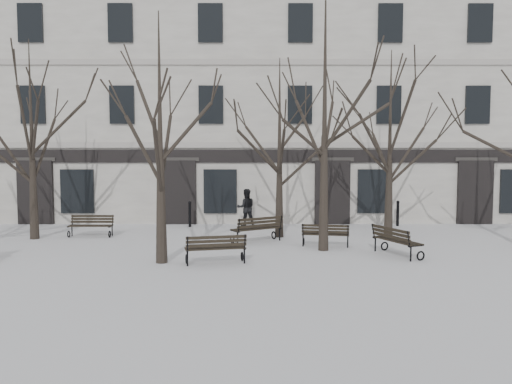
{
  "coord_description": "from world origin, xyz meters",
  "views": [
    {
      "loc": [
        -0.01,
        -14.66,
        3.07
      ],
      "look_at": [
        0.02,
        3.0,
        1.82
      ],
      "focal_mm": 35.0,
      "sensor_mm": 36.0,
      "label": 1
    }
  ],
  "objects_px": {
    "bench_2": "(325,234)",
    "bench_1": "(216,248)",
    "tree_2": "(325,78)",
    "bench_5": "(395,240)",
    "bench_3": "(91,225)",
    "bench_4": "(257,228)",
    "tree_1": "(160,107)"
  },
  "relations": [
    {
      "from": "bench_5",
      "to": "bench_4",
      "type": "bearing_deg",
      "value": 37.87
    },
    {
      "from": "bench_1",
      "to": "bench_4",
      "type": "xyz_separation_m",
      "value": [
        1.21,
        3.62,
        0.04
      ]
    },
    {
      "from": "bench_3",
      "to": "bench_5",
      "type": "height_order",
      "value": "bench_5"
    },
    {
      "from": "bench_3",
      "to": "bench_5",
      "type": "xyz_separation_m",
      "value": [
        10.67,
        -3.76,
        0.05
      ]
    },
    {
      "from": "bench_2",
      "to": "bench_5",
      "type": "distance_m",
      "value": 2.52
    },
    {
      "from": "bench_1",
      "to": "bench_5",
      "type": "xyz_separation_m",
      "value": [
        5.48,
        1.17,
        0.03
      ]
    },
    {
      "from": "bench_3",
      "to": "tree_1",
      "type": "bearing_deg",
      "value": -52.41
    },
    {
      "from": "bench_1",
      "to": "bench_5",
      "type": "height_order",
      "value": "bench_5"
    },
    {
      "from": "bench_1",
      "to": "bench_4",
      "type": "bearing_deg",
      "value": -121.13
    },
    {
      "from": "bench_3",
      "to": "tree_2",
      "type": "bearing_deg",
      "value": -18.02
    },
    {
      "from": "tree_1",
      "to": "bench_2",
      "type": "relative_size",
      "value": 4.31
    },
    {
      "from": "bench_4",
      "to": "bench_5",
      "type": "distance_m",
      "value": 4.92
    },
    {
      "from": "tree_1",
      "to": "tree_2",
      "type": "height_order",
      "value": "tree_2"
    },
    {
      "from": "tree_2",
      "to": "bench_5",
      "type": "distance_m",
      "value": 5.58
    },
    {
      "from": "bench_2",
      "to": "bench_1",
      "type": "bearing_deg",
      "value": 48.25
    },
    {
      "from": "bench_2",
      "to": "bench_5",
      "type": "relative_size",
      "value": 0.87
    },
    {
      "from": "bench_2",
      "to": "bench_5",
      "type": "xyz_separation_m",
      "value": [
        1.94,
        -1.59,
        0.06
      ]
    },
    {
      "from": "bench_4",
      "to": "bench_2",
      "type": "bearing_deg",
      "value": 127.54
    },
    {
      "from": "tree_2",
      "to": "bench_4",
      "type": "relative_size",
      "value": 4.64
    },
    {
      "from": "tree_1",
      "to": "bench_4",
      "type": "relative_size",
      "value": 3.73
    },
    {
      "from": "bench_1",
      "to": "bench_3",
      "type": "bearing_deg",
      "value": -56.13
    },
    {
      "from": "bench_2",
      "to": "bench_3",
      "type": "height_order",
      "value": "bench_3"
    },
    {
      "from": "tree_1",
      "to": "bench_5",
      "type": "height_order",
      "value": "tree_1"
    },
    {
      "from": "bench_1",
      "to": "bench_3",
      "type": "distance_m",
      "value": 7.15
    },
    {
      "from": "tree_1",
      "to": "bench_3",
      "type": "xyz_separation_m",
      "value": [
        -3.6,
        4.74,
        -4.03
      ]
    },
    {
      "from": "bench_3",
      "to": "bench_5",
      "type": "distance_m",
      "value": 11.31
    },
    {
      "from": "tree_2",
      "to": "bench_1",
      "type": "height_order",
      "value": "tree_2"
    },
    {
      "from": "bench_4",
      "to": "tree_1",
      "type": "bearing_deg",
      "value": 18.63
    },
    {
      "from": "tree_2",
      "to": "bench_3",
      "type": "height_order",
      "value": "tree_2"
    },
    {
      "from": "tree_2",
      "to": "bench_5",
      "type": "bearing_deg",
      "value": -23.52
    },
    {
      "from": "tree_2",
      "to": "bench_1",
      "type": "distance_m",
      "value": 6.47
    },
    {
      "from": "tree_2",
      "to": "bench_2",
      "type": "distance_m",
      "value": 5.19
    }
  ]
}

